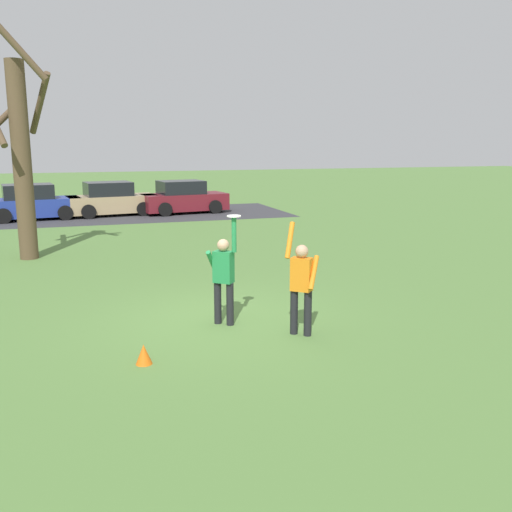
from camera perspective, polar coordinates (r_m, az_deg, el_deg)
ground_plane at (r=11.18m, az=-3.71°, el=-6.42°), size 120.00×120.00×0.00m
person_catcher at (r=10.65m, az=-3.29°, el=-1.83°), size 0.56×0.55×2.08m
person_defender at (r=10.08m, az=4.59°, el=-2.62°), size 0.65×0.65×2.05m
frisbee_disc at (r=10.36m, az=-2.24°, el=4.04°), size 0.26×0.26×0.02m
parked_car_blue at (r=27.51m, az=-21.69°, el=4.95°), size 4.31×2.48×1.59m
parked_car_tan at (r=27.96m, az=-14.39°, el=5.48°), size 4.31×2.48×1.59m
parked_car_maroon at (r=28.23m, az=-7.33°, el=5.80°), size 4.31×2.48×1.59m
parking_strip at (r=27.89m, az=-14.53°, el=3.96°), size 17.01×6.40×0.01m
bare_tree_tall at (r=17.93m, az=-22.62°, el=9.63°), size 2.07×2.04×7.00m
field_cone_orange at (r=9.14m, az=-11.24°, el=-9.69°), size 0.26×0.26×0.32m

